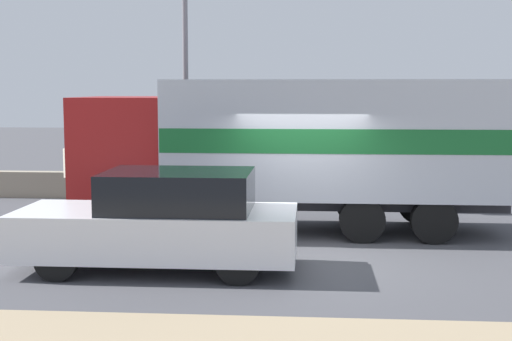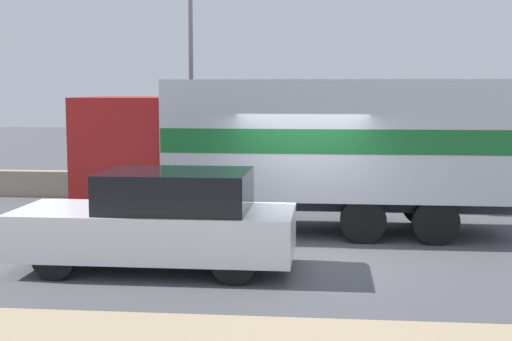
% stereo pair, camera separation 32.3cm
% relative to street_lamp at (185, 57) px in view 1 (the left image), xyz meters
% --- Properties ---
extents(ground_plane, '(80.00, 80.00, 0.00)m').
position_rel_street_lamp_xyz_m(ground_plane, '(2.97, -5.51, -3.74)').
color(ground_plane, '#47474C').
extents(stone_wall_backdrop, '(60.00, 0.35, 0.71)m').
position_rel_street_lamp_xyz_m(stone_wall_backdrop, '(2.97, 1.03, -3.39)').
color(stone_wall_backdrop, gray).
rests_on(stone_wall_backdrop, ground_plane).
extents(street_lamp, '(0.56, 0.28, 6.40)m').
position_rel_street_lamp_xyz_m(street_lamp, '(0.00, 0.00, 0.00)').
color(street_lamp, slate).
rests_on(street_lamp, ground_plane).
extents(box_truck, '(8.73, 2.47, 3.14)m').
position_rel_street_lamp_xyz_m(box_truck, '(2.85, -3.02, -1.92)').
color(box_truck, maroon).
rests_on(box_truck, ground_plane).
extents(car_hatchback, '(4.56, 1.81, 1.64)m').
position_rel_street_lamp_xyz_m(car_hatchback, '(0.74, -6.46, -2.93)').
color(car_hatchback, silver).
rests_on(car_hatchback, ground_plane).
extents(pedestrian, '(0.38, 0.38, 1.76)m').
position_rel_street_lamp_xyz_m(pedestrian, '(-2.62, -1.08, -2.83)').
color(pedestrian, '#1E1E2D').
rests_on(pedestrian, ground_plane).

